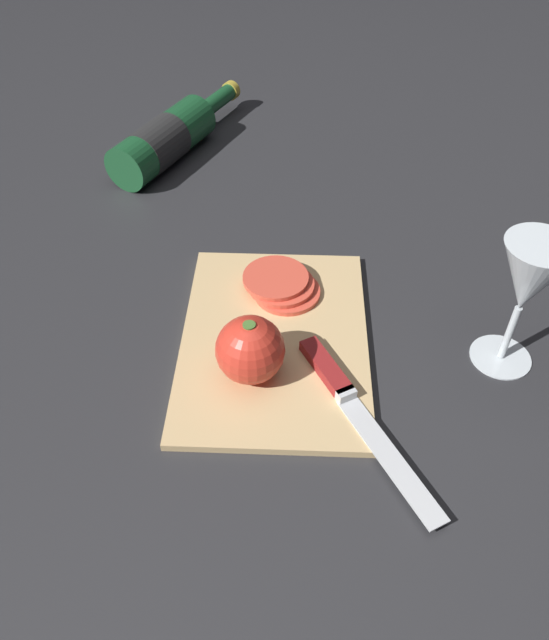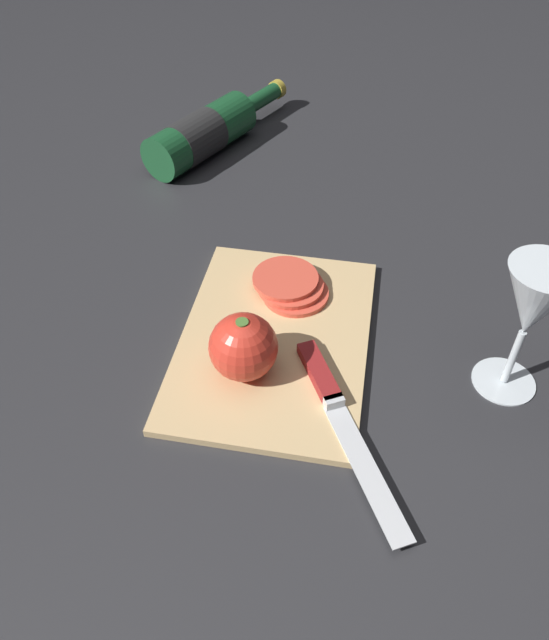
# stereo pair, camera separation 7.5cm
# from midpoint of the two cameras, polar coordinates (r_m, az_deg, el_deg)

# --- Properties ---
(ground_plane) EXTENTS (3.00, 3.00, 0.00)m
(ground_plane) POSITION_cam_midpoint_polar(r_m,az_deg,el_deg) (0.78, -4.70, -2.93)
(ground_plane) COLOR #28282B
(cutting_board) EXTENTS (0.33, 0.23, 0.01)m
(cutting_board) POSITION_cam_midpoint_polar(r_m,az_deg,el_deg) (0.78, -2.77, -1.97)
(cutting_board) COLOR tan
(cutting_board) RESTS_ON ground_plane
(wine_bottle) EXTENTS (0.33, 0.20, 0.08)m
(wine_bottle) POSITION_cam_midpoint_polar(r_m,az_deg,el_deg) (1.14, -11.79, 15.86)
(wine_bottle) COLOR #194C28
(wine_bottle) RESTS_ON ground_plane
(wine_glass) EXTENTS (0.08, 0.08, 0.17)m
(wine_glass) POSITION_cam_midpoint_polar(r_m,az_deg,el_deg) (0.72, 19.42, 3.38)
(wine_glass) COLOR silver
(wine_glass) RESTS_ON ground_plane
(whole_tomato) EXTENTS (0.08, 0.08, 0.08)m
(whole_tomato) POSITION_cam_midpoint_polar(r_m,az_deg,el_deg) (0.71, -5.43, -2.88)
(whole_tomato) COLOR red
(whole_tomato) RESTS_ON cutting_board
(knife) EXTENTS (0.24, 0.15, 0.01)m
(knife) POSITION_cam_midpoint_polar(r_m,az_deg,el_deg) (0.71, 3.01, -6.35)
(knife) COLOR silver
(knife) RESTS_ON cutting_board
(tomato_slice_stack_near) EXTENTS (0.10, 0.10, 0.02)m
(tomato_slice_stack_near) POSITION_cam_midpoint_polar(r_m,az_deg,el_deg) (0.83, -1.96, 3.11)
(tomato_slice_stack_near) COLOR #DB4C38
(tomato_slice_stack_near) RESTS_ON cutting_board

